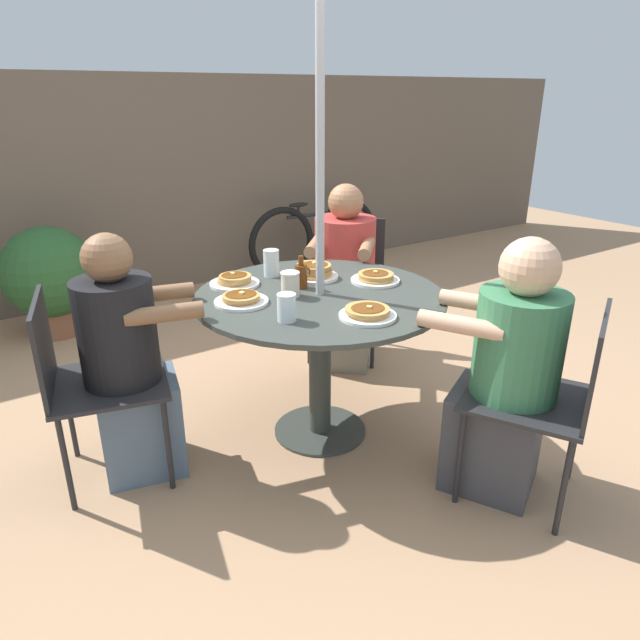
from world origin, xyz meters
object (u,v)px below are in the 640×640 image
(patio_chair_east, at_px, (347,276))
(pancake_plate_a, at_px, (314,272))
(diner_north, at_px, (506,381))
(coffee_cup, at_px, (290,284))
(patio_chair_south, at_px, (86,376))
(drinking_glass_a, at_px, (287,307))
(pancake_plate_c, at_px, (368,313))
(potted_shrub, at_px, (49,276))
(diner_east, at_px, (344,285))
(drinking_glass_b, at_px, (271,263))
(bicycle, at_px, (316,237))
(patio_table, at_px, (320,322))
(pancake_plate_e, at_px, (235,281))
(pancake_plate_d, at_px, (241,299))
(pancake_plate_b, at_px, (376,278))
(syrup_bottle, at_px, (301,275))
(diner_south, at_px, (129,369))
(patio_chair_north, at_px, (551,392))

(patio_chair_east, xyz_separation_m, pancake_plate_a, (-0.61, -0.54, 0.27))
(diner_north, bearing_deg, coffee_cup, 95.53)
(patio_chair_south, height_order, drinking_glass_a, drinking_glass_a)
(pancake_plate_c, xyz_separation_m, drinking_glass_a, (-0.30, 0.15, 0.04))
(patio_chair_east, bearing_deg, drinking_glass_a, 86.84)
(diner_north, bearing_deg, potted_shrub, 86.04)
(diner_east, bearing_deg, drinking_glass_b, 65.69)
(bicycle, distance_m, potted_shrub, 2.36)
(patio_table, xyz_separation_m, pancake_plate_a, (0.11, 0.22, 0.17))
(patio_chair_south, distance_m, bicycle, 3.27)
(patio_chair_south, height_order, pancake_plate_a, patio_chair_south)
(diner_north, xyz_separation_m, bicycle, (1.09, 3.09, -0.17))
(pancake_plate_a, height_order, pancake_plate_c, pancake_plate_a)
(pancake_plate_e, relative_size, drinking_glass_a, 2.09)
(diner_east, relative_size, pancake_plate_c, 4.63)
(patio_chair_east, bearing_deg, bicycle, -73.04)
(pancake_plate_d, height_order, drinking_glass_a, drinking_glass_a)
(pancake_plate_b, bearing_deg, drinking_glass_b, 135.41)
(pancake_plate_c, xyz_separation_m, potted_shrub, (-0.85, 2.45, -0.33))
(diner_north, height_order, pancake_plate_c, diner_north)
(bicycle, bearing_deg, pancake_plate_d, -128.39)
(pancake_plate_d, distance_m, drinking_glass_a, 0.30)
(patio_chair_east, bearing_deg, diner_north, 121.81)
(pancake_plate_e, height_order, coffee_cup, coffee_cup)
(drinking_glass_b, relative_size, potted_shrub, 0.18)
(drinking_glass_b, relative_size, bicycle, 0.10)
(pancake_plate_d, bearing_deg, bicycle, 50.27)
(diner_north, relative_size, patio_chair_east, 1.30)
(syrup_bottle, bearing_deg, diner_north, -64.31)
(drinking_glass_a, bearing_deg, pancake_plate_a, 45.90)
(drinking_glass_a, bearing_deg, bicycle, 54.59)
(patio_table, relative_size, potted_shrub, 1.51)
(pancake_plate_b, height_order, potted_shrub, pancake_plate_b)
(patio_chair_east, height_order, bicycle, patio_chair_east)
(potted_shrub, bearing_deg, patio_chair_east, -40.29)
(patio_chair_east, height_order, syrup_bottle, syrup_bottle)
(pancake_plate_d, height_order, coffee_cup, coffee_cup)
(diner_east, distance_m, diner_south, 1.51)
(diner_south, bearing_deg, coffee_cup, 91.17)
(diner_north, bearing_deg, pancake_plate_e, 93.78)
(patio_chair_north, relative_size, diner_south, 0.78)
(pancake_plate_d, xyz_separation_m, syrup_bottle, (0.33, 0.03, 0.04))
(drinking_glass_a, xyz_separation_m, bicycle, (1.79, 2.52, -0.46))
(coffee_cup, relative_size, drinking_glass_a, 1.00)
(pancake_plate_c, height_order, pancake_plate_d, pancake_plate_d)
(syrup_bottle, bearing_deg, patio_chair_north, -64.01)
(pancake_plate_e, height_order, potted_shrub, pancake_plate_e)
(syrup_bottle, bearing_deg, patio_table, -78.32)
(diner_north, relative_size, patio_chair_south, 1.30)
(patio_table, bearing_deg, pancake_plate_e, 129.10)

